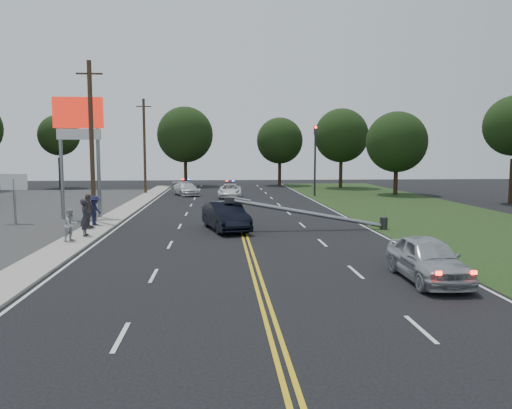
{
  "coord_description": "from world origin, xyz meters",
  "views": [
    {
      "loc": [
        -1.3,
        -19.77,
        4.42
      ],
      "look_at": [
        0.59,
        6.08,
        1.7
      ],
      "focal_mm": 35.0,
      "sensor_mm": 36.0,
      "label": 1
    }
  ],
  "objects": [
    {
      "name": "tree_6",
      "position": [
        -5.73,
        45.95,
        6.68
      ],
      "size": [
        7.23,
        7.23,
        10.3
      ],
      "color": "black",
      "rests_on": "ground"
    },
    {
      "name": "bystander_b",
      "position": [
        -8.51,
        4.74,
        0.91
      ],
      "size": [
        0.9,
        0.96,
        1.59
      ],
      "primitive_type": "imported",
      "rotation": [
        0.0,
        0.0,
        1.07
      ],
      "color": "#ABABB0",
      "rests_on": "sidewalk"
    },
    {
      "name": "waiting_sedan",
      "position": [
        5.85,
        -3.35,
        0.76
      ],
      "size": [
        1.88,
        4.5,
        1.52
      ],
      "primitive_type": "imported",
      "rotation": [
        0.0,
        0.0,
        -0.02
      ],
      "color": "#ACAEB4",
      "rests_on": "ground"
    },
    {
      "name": "bystander_a",
      "position": [
        -8.23,
        6.27,
        1.08
      ],
      "size": [
        0.5,
        0.73,
        1.93
      ],
      "primitive_type": "imported",
      "rotation": [
        0.0,
        0.0,
        1.63
      ],
      "color": "#27272F",
      "rests_on": "sidewalk"
    },
    {
      "name": "utility_pole_mid",
      "position": [
        -9.2,
        12.0,
        5.08
      ],
      "size": [
        1.6,
        0.28,
        10.0
      ],
      "color": "#382619",
      "rests_on": "ground"
    },
    {
      "name": "traffic_signal",
      "position": [
        8.3,
        30.0,
        4.21
      ],
      "size": [
        0.28,
        0.41,
        7.05
      ],
      "color": "#2D2D30",
      "rests_on": "ground"
    },
    {
      "name": "ground",
      "position": [
        0.0,
        0.0,
        0.0
      ],
      "size": [
        120.0,
        120.0,
        0.0
      ],
      "primitive_type": "plane",
      "color": "black",
      "rests_on": "ground"
    },
    {
      "name": "tree_7",
      "position": [
        6.72,
        46.55,
        5.94
      ],
      "size": [
        6.12,
        6.12,
        9.01
      ],
      "color": "black",
      "rests_on": "ground"
    },
    {
      "name": "pylon_sign",
      "position": [
        -10.5,
        14.0,
        6.0
      ],
      "size": [
        3.2,
        0.35,
        8.0
      ],
      "color": "gray",
      "rests_on": "ground"
    },
    {
      "name": "bystander_c",
      "position": [
        -8.7,
        10.19,
        0.99
      ],
      "size": [
        0.94,
        1.26,
        1.74
      ],
      "primitive_type": "imported",
      "rotation": [
        0.0,
        0.0,
        1.28
      ],
      "color": "#191B3F",
      "rests_on": "sidewalk"
    },
    {
      "name": "tree_8",
      "position": [
        13.68,
        41.07,
        6.46
      ],
      "size": [
        6.61,
        6.61,
        9.77
      ],
      "color": "black",
      "rests_on": "ground"
    },
    {
      "name": "small_sign",
      "position": [
        -14.0,
        12.0,
        2.33
      ],
      "size": [
        1.6,
        0.14,
        3.1
      ],
      "color": "gray",
      "rests_on": "ground"
    },
    {
      "name": "crashed_sedan",
      "position": [
        -0.97,
        8.3,
        0.81
      ],
      "size": [
        2.89,
        5.18,
        1.62
      ],
      "primitive_type": "imported",
      "rotation": [
        0.0,
        0.0,
        0.25
      ],
      "color": "black",
      "rests_on": "ground"
    },
    {
      "name": "emergency_b",
      "position": [
        -4.75,
        31.68,
        0.68
      ],
      "size": [
        3.35,
        5.04,
        1.36
      ],
      "primitive_type": "imported",
      "rotation": [
        0.0,
        0.0,
        0.34
      ],
      "color": "silver",
      "rests_on": "ground"
    },
    {
      "name": "utility_pole_far",
      "position": [
        -9.2,
        34.0,
        5.08
      ],
      "size": [
        1.6,
        0.28,
        10.0
      ],
      "color": "#382619",
      "rests_on": "ground"
    },
    {
      "name": "centerline_yellow",
      "position": [
        0.0,
        10.0,
        0.01
      ],
      "size": [
        0.36,
        80.0,
        0.0
      ],
      "primitive_type": "cube",
      "color": "gold",
      "rests_on": "ground"
    },
    {
      "name": "tree_9",
      "position": [
        17.0,
        30.9,
        5.47
      ],
      "size": [
        6.27,
        6.27,
        8.61
      ],
      "color": "black",
      "rests_on": "ground"
    },
    {
      "name": "tree_5",
      "position": [
        -21.0,
        43.71,
        6.48
      ],
      "size": [
        5.01,
        5.01,
        9.01
      ],
      "color": "black",
      "rests_on": "ground"
    },
    {
      "name": "bystander_d",
      "position": [
        -8.77,
        8.92,
        1.1
      ],
      "size": [
        0.74,
        1.23,
        1.97
      ],
      "primitive_type": "imported",
      "rotation": [
        0.0,
        0.0,
        1.33
      ],
      "color": "#5E514B",
      "rests_on": "sidewalk"
    },
    {
      "name": "emergency_a",
      "position": [
        -0.29,
        28.74,
        0.66
      ],
      "size": [
        2.42,
        4.87,
        1.33
      ],
      "primitive_type": "imported",
      "rotation": [
        0.0,
        0.0,
        -0.05
      ],
      "color": "white",
      "rests_on": "ground"
    },
    {
      "name": "fallen_streetlight",
      "position": [
        4.19,
        8.0,
        0.92
      ],
      "size": [
        9.36,
        0.44,
        1.91
      ],
      "color": "#2D2D30",
      "rests_on": "ground"
    },
    {
      "name": "sidewalk",
      "position": [
        -8.4,
        10.0,
        0.06
      ],
      "size": [
        1.8,
        70.0,
        0.12
      ],
      "primitive_type": "cube",
      "color": "#9B968C",
      "rests_on": "ground"
    },
    {
      "name": "grass_verge",
      "position": [
        13.5,
        10.0,
        0.01
      ],
      "size": [
        12.0,
        80.0,
        0.01
      ],
      "primitive_type": "cube",
      "color": "black",
      "rests_on": "ground"
    }
  ]
}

